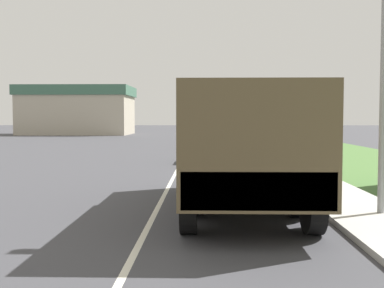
# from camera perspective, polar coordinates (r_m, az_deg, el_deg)

# --- Properties ---
(ground_plane) EXTENTS (180.00, 180.00, 0.00)m
(ground_plane) POSITION_cam_1_polar(r_m,az_deg,el_deg) (38.86, -0.15, 0.08)
(ground_plane) COLOR #424247
(lane_centre_stripe) EXTENTS (0.12, 120.00, 0.00)m
(lane_centre_stripe) POSITION_cam_1_polar(r_m,az_deg,el_deg) (38.86, -0.15, 0.08)
(lane_centre_stripe) COLOR silver
(lane_centre_stripe) RESTS_ON ground
(sidewalk_right) EXTENTS (1.80, 120.00, 0.12)m
(sidewalk_right) POSITION_cam_1_polar(r_m,az_deg,el_deg) (39.00, 6.47, 0.16)
(sidewalk_right) COLOR beige
(sidewalk_right) RESTS_ON ground
(grass_strip_right) EXTENTS (7.00, 120.00, 0.02)m
(grass_strip_right) POSITION_cam_1_polar(r_m,az_deg,el_deg) (39.63, 12.82, 0.07)
(grass_strip_right) COLOR #4C7538
(grass_strip_right) RESTS_ON ground
(military_truck) EXTENTS (2.53, 7.13, 2.70)m
(military_truck) POSITION_cam_1_polar(r_m,az_deg,el_deg) (10.87, 5.86, 0.40)
(military_truck) COLOR #474C38
(military_truck) RESTS_ON ground
(car_nearest_ahead) EXTENTS (1.73, 4.18, 1.36)m
(car_nearest_ahead) POSITION_cam_1_polar(r_m,az_deg,el_deg) (22.46, 2.66, -0.60)
(car_nearest_ahead) COLOR #336B3D
(car_nearest_ahead) RESTS_ON ground
(car_second_ahead) EXTENTS (1.76, 4.63, 1.67)m
(car_second_ahead) POSITION_cam_1_polar(r_m,az_deg,el_deg) (33.68, 3.17, 0.87)
(car_second_ahead) COLOR silver
(car_second_ahead) RESTS_ON ground
(lamp_post) EXTENTS (1.69, 0.24, 6.24)m
(lamp_post) POSITION_cam_1_polar(r_m,az_deg,el_deg) (10.72, 20.69, 12.57)
(lamp_post) COLOR gray
(lamp_post) RESTS_ON sidewalk_right
(building_distant) EXTENTS (13.37, 8.77, 5.88)m
(building_distant) POSITION_cam_1_polar(r_m,az_deg,el_deg) (61.04, -13.39, 3.91)
(building_distant) COLOR #B2A893
(building_distant) RESTS_ON ground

